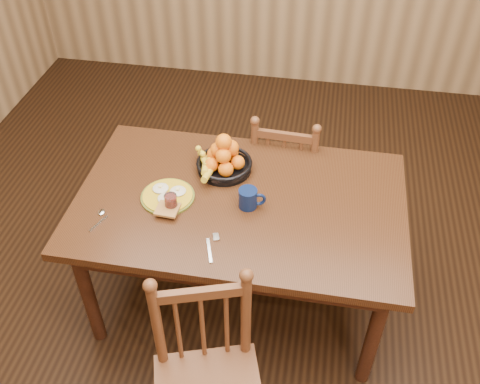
% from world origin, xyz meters
% --- Properties ---
extents(room, '(4.52, 5.02, 2.72)m').
position_xyz_m(room, '(0.00, 0.00, 1.35)').
color(room, black).
rests_on(room, ground).
extents(dining_table, '(1.60, 1.00, 0.75)m').
position_xyz_m(dining_table, '(0.00, 0.00, 0.67)').
color(dining_table, black).
rests_on(dining_table, ground).
extents(chair_far, '(0.42, 0.41, 0.89)m').
position_xyz_m(chair_far, '(0.17, 0.60, 0.43)').
color(chair_far, '#543119').
rests_on(chair_far, ground).
extents(breakfast_plate, '(0.26, 0.29, 0.04)m').
position_xyz_m(breakfast_plate, '(-0.35, -0.05, 0.76)').
color(breakfast_plate, '#59601E').
rests_on(breakfast_plate, dining_table).
extents(fork, '(0.06, 0.18, 0.00)m').
position_xyz_m(fork, '(-0.07, -0.32, 0.75)').
color(fork, silver).
rests_on(fork, dining_table).
extents(spoon, '(0.06, 0.15, 0.01)m').
position_xyz_m(spoon, '(-0.63, -0.23, 0.75)').
color(spoon, silver).
rests_on(spoon, dining_table).
extents(coffee_mug, '(0.13, 0.09, 0.10)m').
position_xyz_m(coffee_mug, '(0.05, -0.04, 0.80)').
color(coffee_mug, '#0B1840').
rests_on(coffee_mug, dining_table).
extents(juice_glass, '(0.06, 0.06, 0.09)m').
position_xyz_m(juice_glass, '(-0.31, -0.13, 0.79)').
color(juice_glass, silver).
rests_on(juice_glass, dining_table).
extents(fruit_bowl, '(0.32, 0.32, 0.22)m').
position_xyz_m(fruit_bowl, '(-0.13, 0.21, 0.82)').
color(fruit_bowl, black).
rests_on(fruit_bowl, dining_table).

